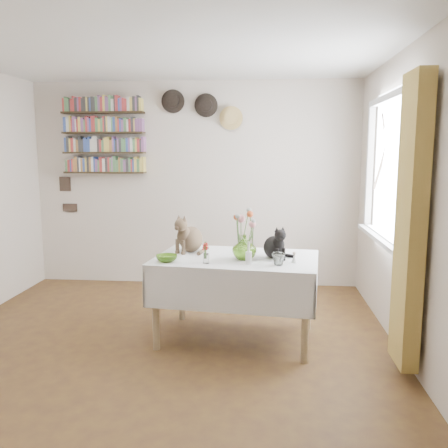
# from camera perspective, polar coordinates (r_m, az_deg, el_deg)

# --- Properties ---
(room) EXTENTS (4.08, 4.58, 2.58)m
(room) POSITION_cam_1_polar(r_m,az_deg,el_deg) (3.68, -8.66, 2.31)
(room) COLOR brown
(room) RESTS_ON ground
(window) EXTENTS (0.12, 1.52, 1.32)m
(window) POSITION_cam_1_polar(r_m,az_deg,el_deg) (4.50, 19.19, 4.95)
(window) COLOR white
(window) RESTS_ON room
(curtain) EXTENTS (0.12, 0.38, 2.10)m
(curtain) POSITION_cam_1_polar(r_m,az_deg,el_deg) (3.62, 21.53, 0.11)
(curtain) COLOR brown
(curtain) RESTS_ON room
(dining_table) EXTENTS (1.49, 1.05, 0.75)m
(dining_table) POSITION_cam_1_polar(r_m,az_deg,el_deg) (4.18, 1.49, -6.45)
(dining_table) COLOR white
(dining_table) RESTS_ON room
(tabby_cat) EXTENTS (0.36, 0.38, 0.35)m
(tabby_cat) POSITION_cam_1_polar(r_m,az_deg,el_deg) (4.34, -4.01, -1.01)
(tabby_cat) COLOR brown
(tabby_cat) RESTS_ON dining_table
(black_cat) EXTENTS (0.29, 0.31, 0.29)m
(black_cat) POSITION_cam_1_polar(r_m,az_deg,el_deg) (4.09, 6.02, -2.08)
(black_cat) COLOR black
(black_cat) RESTS_ON dining_table
(flower_vase) EXTENTS (0.27, 0.27, 0.21)m
(flower_vase) POSITION_cam_1_polar(r_m,az_deg,el_deg) (4.02, 2.48, -2.80)
(flower_vase) COLOR #99CA4D
(flower_vase) RESTS_ON dining_table
(green_bowl) EXTENTS (0.19, 0.19, 0.06)m
(green_bowl) POSITION_cam_1_polar(r_m,az_deg,el_deg) (3.99, -6.92, -4.11)
(green_bowl) COLOR #99CA4D
(green_bowl) RESTS_ON dining_table
(drinking_glass) EXTENTS (0.13, 0.13, 0.10)m
(drinking_glass) POSITION_cam_1_polar(r_m,az_deg,el_deg) (3.85, 6.58, -4.20)
(drinking_glass) COLOR white
(drinking_glass) RESTS_ON dining_table
(candlestick) EXTENTS (0.05, 0.05, 0.19)m
(candlestick) POSITION_cam_1_polar(r_m,az_deg,el_deg) (3.87, 2.99, -3.94)
(candlestick) COLOR white
(candlestick) RESTS_ON dining_table
(berry_jar) EXTENTS (0.05, 0.05, 0.20)m
(berry_jar) POSITION_cam_1_polar(r_m,az_deg,el_deg) (3.88, -2.17, -3.47)
(berry_jar) COLOR white
(berry_jar) RESTS_ON dining_table
(porcelain_figurine) EXTENTS (0.05, 0.05, 0.09)m
(porcelain_figurine) POSITION_cam_1_polar(r_m,az_deg,el_deg) (3.96, 8.44, -4.04)
(porcelain_figurine) COLOR white
(porcelain_figurine) RESTS_ON dining_table
(flower_bouquet) EXTENTS (0.17, 0.13, 0.39)m
(flower_bouquet) POSITION_cam_1_polar(r_m,az_deg,el_deg) (3.99, 2.51, 0.50)
(flower_bouquet) COLOR #4C7233
(flower_bouquet) RESTS_ON flower_vase
(bookshelf_unit) EXTENTS (1.00, 0.16, 0.91)m
(bookshelf_unit) POSITION_cam_1_polar(r_m,az_deg,el_deg) (6.04, -14.25, 10.23)
(bookshelf_unit) COLOR #2F2413
(bookshelf_unit) RESTS_ON room
(wall_hats) EXTENTS (0.98, 0.09, 0.48)m
(wall_hats) POSITION_cam_1_polar(r_m,az_deg,el_deg) (5.81, -2.54, 13.76)
(wall_hats) COLOR black
(wall_hats) RESTS_ON room
(wall_art_plaques) EXTENTS (0.21, 0.02, 0.44)m
(wall_art_plaques) POSITION_cam_1_polar(r_m,az_deg,el_deg) (6.32, -18.35, 3.47)
(wall_art_plaques) COLOR #38281E
(wall_art_plaques) RESTS_ON room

